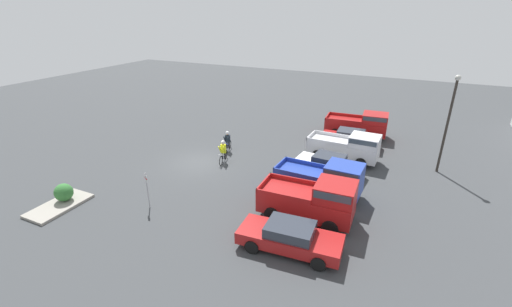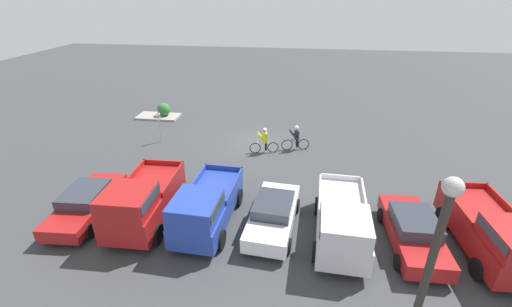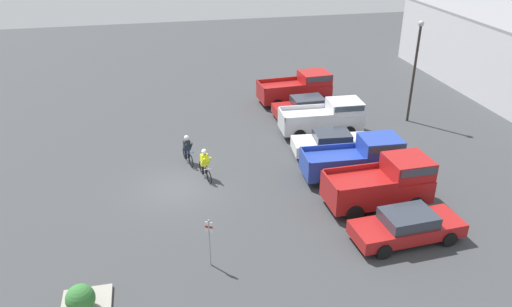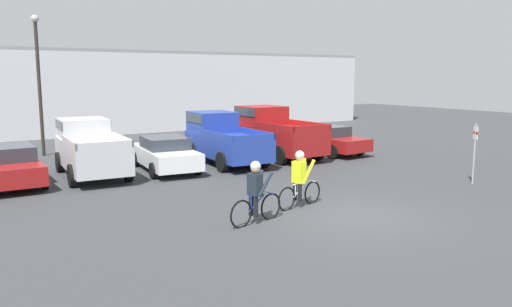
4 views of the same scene
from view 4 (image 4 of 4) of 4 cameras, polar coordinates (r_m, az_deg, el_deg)
ground_plane at (r=13.95m, az=11.22°, el=-6.95°), size 80.00×80.00×0.00m
warehouse_building at (r=39.66m, az=-18.17°, el=6.92°), size 39.92×13.49×5.42m
sedan_0 at (r=19.34m, az=-26.39°, el=-1.19°), size 2.01×4.60×1.38m
pickup_truck_1 at (r=20.02m, az=-18.52°, el=0.72°), size 2.30×5.04×2.08m
sedan_1 at (r=20.25m, az=-10.35°, el=-0.01°), size 2.21×4.52×1.36m
pickup_truck_2 at (r=21.77m, az=-3.90°, el=1.87°), size 2.30×5.08×2.16m
pickup_truck_3 at (r=23.23m, az=2.07°, el=2.52°), size 2.39×4.91×2.32m
sedan_2 at (r=24.74m, az=7.85°, el=1.65°), size 2.18×4.83×1.35m
cyclist_0 at (r=14.42m, az=5.01°, el=-2.83°), size 1.80×0.55×1.68m
cyclist_1 at (r=12.78m, az=-0.02°, el=-4.36°), size 1.76×0.55×1.65m
fire_lane_sign at (r=18.95m, az=23.72°, el=0.63°), size 0.16×0.28×2.13m
lamppost at (r=25.54m, az=-23.60°, el=8.32°), size 0.36×0.36×6.52m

